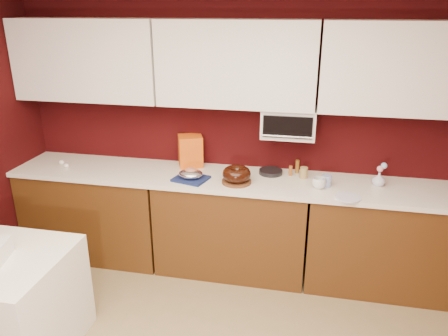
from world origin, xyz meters
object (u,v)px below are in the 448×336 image
toaster_oven (289,122)px  pandoro_box (191,151)px  coffee_mug (319,182)px  foil_ham_nest (191,174)px  flower_vase (379,178)px  bundt_cake (237,174)px  blue_jar (327,181)px

toaster_oven → pandoro_box: 0.95m
pandoro_box → coffee_mug: size_ratio=2.68×
foil_ham_nest → flower_vase: flower_vase is taller
bundt_cake → toaster_oven: bearing=35.4°
coffee_mug → blue_jar: (0.06, 0.06, -0.01)m
blue_jar → bundt_cake: bearing=-173.2°
blue_jar → flower_vase: size_ratio=0.74×
foil_ham_nest → coffee_mug: (1.07, 0.04, -0.00)m
toaster_oven → coffee_mug: size_ratio=4.19×
toaster_oven → foil_ham_nest: (-0.79, -0.29, -0.42)m
bundt_cake → foil_ham_nest: bearing=-178.2°
pandoro_box → coffee_mug: 1.21m
toaster_oven → blue_jar: (0.35, -0.19, -0.43)m
flower_vase → foil_ham_nest: bearing=-172.8°
bundt_cake → coffee_mug: (0.68, 0.03, -0.03)m
bundt_cake → foil_ham_nest: (-0.40, -0.01, -0.03)m
bundt_cake → coffee_mug: size_ratio=2.23×
foil_ham_nest → coffee_mug: coffee_mug is taller
coffee_mug → flower_vase: (0.48, 0.16, 0.01)m
foil_ham_nest → flower_vase: 1.57m
bundt_cake → blue_jar: bundt_cake is taller
foil_ham_nest → bundt_cake: bearing=1.8°
blue_jar → flower_vase: 0.43m
pandoro_box → toaster_oven: bearing=-25.3°
bundt_cake → flower_vase: (1.16, 0.18, -0.02)m
pandoro_box → flower_vase: (1.65, -0.15, -0.08)m
foil_ham_nest → coffee_mug: bearing=2.0°
foil_ham_nest → coffee_mug: 1.07m
toaster_oven → blue_jar: bearing=-29.0°
bundt_cake → blue_jar: 0.75m
foil_ham_nest → pandoro_box: 0.37m
flower_vase → toaster_oven: bearing=172.8°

